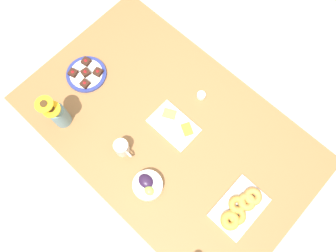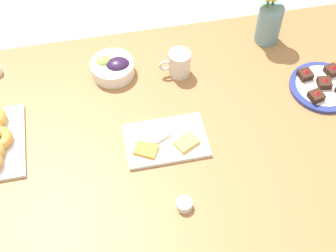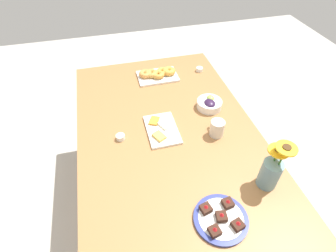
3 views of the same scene
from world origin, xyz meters
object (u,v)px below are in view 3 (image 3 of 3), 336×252
at_px(dining_table, 168,141).
at_px(flower_vase, 271,171).
at_px(croissant_platter, 158,74).
at_px(jam_cup_honey, 121,137).
at_px(coffee_mug, 217,128).
at_px(grape_bowl, 209,104).
at_px(dessert_plate, 221,218).
at_px(jam_cup_berry, 200,69).
at_px(cheese_platter, 162,129).

xyz_separation_m(dining_table, flower_vase, (-0.45, -0.36, 0.18)).
bearing_deg(croissant_platter, jam_cup_honey, 148.76).
height_order(dining_table, coffee_mug, coffee_mug).
distance_m(dining_table, grape_bowl, 0.35).
relative_size(coffee_mug, jam_cup_honey, 2.34).
distance_m(grape_bowl, croissant_platter, 0.48).
distance_m(croissant_platter, jam_cup_honey, 0.64).
bearing_deg(coffee_mug, grape_bowl, -11.28).
relative_size(dessert_plate, flower_vase, 0.88).
distance_m(jam_cup_honey, flower_vase, 0.78).
bearing_deg(grape_bowl, jam_cup_berry, -11.27).
distance_m(cheese_platter, flower_vase, 0.61).
height_order(dining_table, cheese_platter, cheese_platter).
bearing_deg(croissant_platter, dining_table, 173.29).
distance_m(coffee_mug, jam_cup_berry, 0.66).
xyz_separation_m(dining_table, coffee_mug, (-0.09, -0.25, 0.13)).
height_order(croissant_platter, dessert_plate, same).
relative_size(jam_cup_honey, dessert_plate, 0.21).
xyz_separation_m(dining_table, dessert_plate, (-0.57, -0.08, 0.10)).
relative_size(dining_table, croissant_platter, 5.53).
relative_size(dining_table, jam_cup_honey, 33.33).
relative_size(dining_table, jam_cup_berry, 33.33).
bearing_deg(croissant_platter, grape_bowl, -150.55).
height_order(coffee_mug, flower_vase, flower_vase).
bearing_deg(jam_cup_honey, cheese_platter, -88.05).
distance_m(croissant_platter, dessert_plate, 1.12).
height_order(croissant_platter, flower_vase, flower_vase).
height_order(dining_table, jam_cup_berry, jam_cup_berry).
bearing_deg(jam_cup_berry, cheese_platter, 142.31).
xyz_separation_m(croissant_platter, jam_cup_berry, (-0.00, -0.32, -0.01)).
xyz_separation_m(cheese_platter, dessert_plate, (-0.58, -0.12, 0.00)).
xyz_separation_m(coffee_mug, dessert_plate, (-0.48, 0.17, -0.04)).
bearing_deg(coffee_mug, jam_cup_berry, -11.27).
xyz_separation_m(coffee_mug, flower_vase, (-0.36, -0.11, 0.04)).
height_order(croissant_platter, jam_cup_berry, croissant_platter).
xyz_separation_m(grape_bowl, cheese_platter, (-0.12, 0.33, -0.02)).
height_order(cheese_platter, dessert_plate, dessert_plate).
bearing_deg(grape_bowl, dining_table, 114.75).
xyz_separation_m(coffee_mug, cheese_platter, (0.10, 0.29, -0.04)).
bearing_deg(dessert_plate, jam_cup_berry, -14.97).
relative_size(jam_cup_honey, jam_cup_berry, 1.00).
distance_m(cheese_platter, jam_cup_honey, 0.23).
bearing_deg(dining_table, flower_vase, -141.43).
distance_m(dining_table, jam_cup_berry, 0.68).
height_order(dining_table, croissant_platter, croissant_platter).
distance_m(coffee_mug, croissant_platter, 0.67).
xyz_separation_m(coffee_mug, grape_bowl, (0.23, -0.05, -0.02)).
xyz_separation_m(dining_table, cheese_platter, (0.01, 0.03, 0.10)).
xyz_separation_m(dining_table, croissant_platter, (0.55, -0.06, 0.11)).
distance_m(coffee_mug, jam_cup_honey, 0.53).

